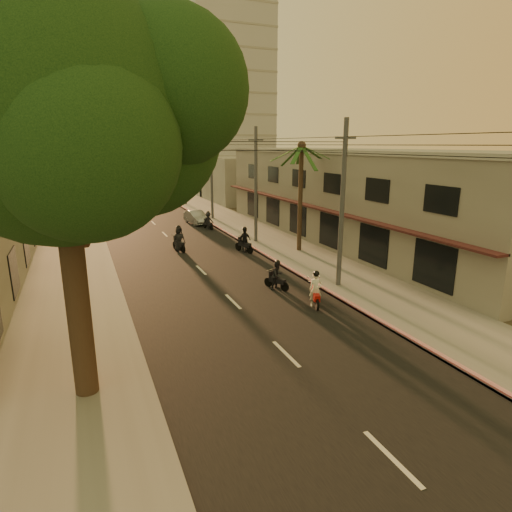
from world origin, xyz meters
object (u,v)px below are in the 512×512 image
object	(u,v)px
broadleaf_tree	(72,114)
scooter_far_b	(208,221)
scooter_mid_a	(277,276)
scooter_red	(316,290)
scooter_mid_b	(245,241)
parked_car	(196,217)
palm_tree	(301,152)
scooter_far_a	(179,240)

from	to	relation	value
broadleaf_tree	scooter_far_b	distance (m)	27.93
scooter_mid_a	scooter_red	bearing A→B (deg)	-102.44
broadleaf_tree	scooter_mid_a	world-z (taller)	broadleaf_tree
scooter_red	scooter_mid_b	world-z (taller)	scooter_mid_b
broadleaf_tree	scooter_mid_a	xyz separation A→B (m)	(9.49, 6.75, -7.71)
scooter_red	scooter_mid_a	world-z (taller)	scooter_red
scooter_mid_b	scooter_far_b	distance (m)	9.43
scooter_far_b	parked_car	size ratio (longest dim) A/B	0.43
palm_tree	scooter_mid_a	xyz separation A→B (m)	(-5.12, -7.10, -6.39)
scooter_far_a	scooter_far_b	distance (m)	8.53
scooter_mid_a	scooter_mid_b	distance (m)	8.50
scooter_far_b	parked_car	bearing A→B (deg)	80.96
broadleaf_tree	scooter_far_a	distance (m)	19.93
broadleaf_tree	scooter_mid_a	bearing A→B (deg)	35.44
palm_tree	scooter_mid_a	world-z (taller)	palm_tree
scooter_red	scooter_far_a	xyz separation A→B (m)	(-3.69, 13.49, 0.08)
broadleaf_tree	scooter_mid_b	bearing A→B (deg)	54.50
palm_tree	scooter_far_b	bearing A→B (deg)	109.51
broadleaf_tree	parked_car	bearing A→B (deg)	69.29
scooter_mid_b	scooter_far_a	size ratio (longest dim) A/B	0.97
broadleaf_tree	scooter_red	size ratio (longest dim) A/B	6.66
scooter_red	scooter_far_b	bearing A→B (deg)	108.72
scooter_far_a	scooter_mid_b	bearing A→B (deg)	-37.88
scooter_far_a	parked_car	size ratio (longest dim) A/B	0.49
scooter_mid_a	scooter_far_a	distance (m)	10.94
scooter_far_b	scooter_mid_a	bearing A→B (deg)	-107.86
scooter_mid_a	scooter_mid_b	world-z (taller)	scooter_mid_b
broadleaf_tree	palm_tree	size ratio (longest dim) A/B	1.48
palm_tree	scooter_far_b	world-z (taller)	palm_tree
palm_tree	scooter_far_a	bearing A→B (deg)	157.36
scooter_red	scooter_far_b	distance (m)	20.83
parked_car	scooter_mid_b	bearing A→B (deg)	-95.36
scooter_far_a	parked_car	bearing A→B (deg)	56.84
broadleaf_tree	scooter_far_a	bearing A→B (deg)	69.53
scooter_red	scooter_mid_b	distance (m)	11.40
scooter_red	parked_car	bearing A→B (deg)	109.61
broadleaf_tree	scooter_far_b	world-z (taller)	broadleaf_tree
scooter_red	parked_car	distance (m)	24.13
scooter_mid_a	scooter_mid_b	size ratio (longest dim) A/B	0.87
scooter_far_b	parked_car	xyz separation A→B (m)	(-0.27, 3.31, -0.15)
palm_tree	scooter_red	xyz separation A→B (m)	(-4.48, -10.09, -6.34)
scooter_mid_a	parked_car	bearing A→B (deg)	62.54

